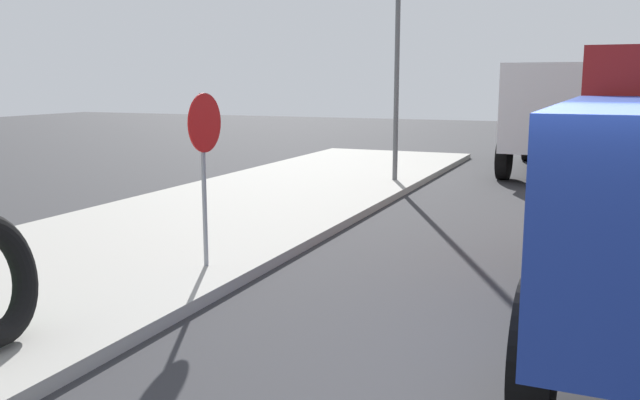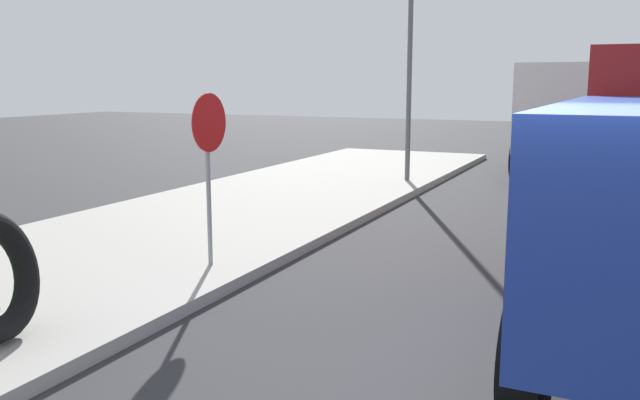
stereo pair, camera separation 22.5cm
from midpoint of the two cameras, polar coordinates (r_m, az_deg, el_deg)
The scene contains 3 objects.
stop_sign at distance 8.95m, azimuth -10.37°, elevation 4.37°, with size 0.76×0.08×2.27m.
dump_truck_gray at distance 20.38m, azimuth 19.47°, elevation 6.70°, with size 7.07×2.97×3.00m.
street_light_pole at distance 16.81m, azimuth 6.09°, elevation 11.93°, with size 0.12×0.12×6.03m, color #595B5E.
Camera 1 is at (-4.93, -0.13, 2.58)m, focal length 38.19 mm.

